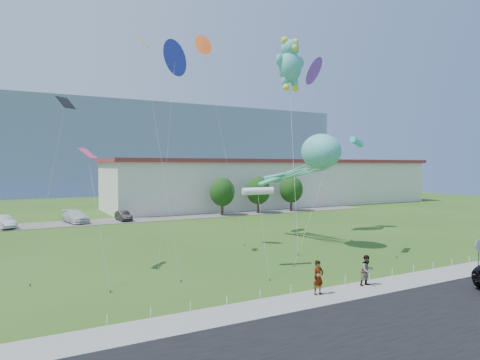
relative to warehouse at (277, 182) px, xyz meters
name	(u,v)px	position (x,y,z in m)	size (l,w,h in m)	color
ground	(318,281)	(-26.00, -44.00, -4.12)	(160.00, 160.00, 0.00)	#2C5317
road	(431,323)	(-26.00, -52.00, -4.09)	(80.00, 8.00, 0.06)	black
sidewalk	(350,292)	(-26.00, -46.75, -4.07)	(80.00, 2.50, 0.10)	gray
parking_strip	(152,219)	(-26.00, -9.00, -4.09)	(70.00, 6.00, 0.06)	#59544C
hill_ridge	(70,148)	(-26.00, 76.00, 8.38)	(160.00, 50.00, 25.00)	gray
warehouse	(277,182)	(0.00, 0.00, 0.00)	(61.00, 15.00, 8.20)	beige
stop_sign	(479,249)	(-16.50, -48.21, -2.26)	(0.80, 0.07, 2.50)	slate
rope_fence	(332,282)	(-26.00, -45.30, -3.87)	(26.05, 0.05, 0.50)	white
tree_near	(222,192)	(-16.00, -10.00, -0.74)	(3.60, 3.60, 5.47)	#3F2B19
tree_mid	(258,191)	(-10.00, -10.00, -0.74)	(3.60, 3.60, 5.47)	#3F2B19
tree_far	(291,190)	(-4.00, -10.00, -0.74)	(3.60, 3.60, 5.47)	#3F2B19
pedestrian_left	(318,277)	(-27.92, -46.36, -3.09)	(0.68, 0.45, 1.88)	gray
pedestrian_right	(367,270)	(-24.28, -46.34, -3.12)	(0.87, 0.68, 1.80)	gray
parked_car_silver	(3,222)	(-43.44, -9.69, -3.33)	(1.55, 4.45, 1.46)	silver
parked_car_white	(76,216)	(-35.56, -8.56, -3.30)	(2.14, 5.26, 1.53)	silver
parked_car_black	(123,216)	(-29.88, -9.45, -3.45)	(1.30, 3.74, 1.23)	black
octopus_kite	(311,161)	(-19.08, -34.24, 3.44)	(7.53, 11.99, 9.90)	teal
teddy_bear_kite	(290,63)	(-16.89, -27.88, 13.68)	(7.47, 10.50, 20.40)	teal
small_kite_white	(258,192)	(-27.44, -39.08, 1.23)	(1.47, 4.58, 5.82)	white
small_kite_pink	(90,165)	(-38.09, -35.48, 3.07)	(1.29, 5.95, 8.42)	#FF3871
small_kite_yellow	(147,70)	(-33.58, -33.34, 10.12)	(1.29, 8.54, 17.01)	gold
small_kite_blue	(175,62)	(-30.38, -30.36, 11.70)	(4.43, 6.76, 16.89)	#252DD6
small_kite_cyan	(357,143)	(-18.32, -39.19, 4.86)	(2.21, 3.63, 9.49)	#2FC7D7
small_kite_black	(62,121)	(-39.59, -34.15, 5.99)	(3.14, 3.50, 11.81)	black
small_kite_purple	(315,75)	(-13.46, -27.62, 12.86)	(1.80, 7.56, 18.10)	purple
small_kite_orange	(204,49)	(-25.41, -25.22, 14.64)	(1.95, 7.39, 19.95)	#E75619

